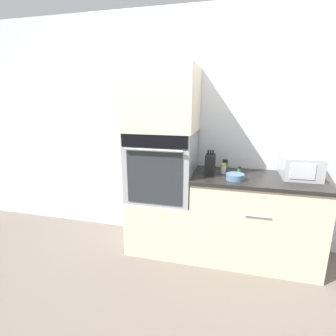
% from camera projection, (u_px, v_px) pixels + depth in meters
% --- Properties ---
extents(ground_plane, '(12.00, 12.00, 0.00)m').
position_uv_depth(ground_plane, '(188.00, 265.00, 2.59)').
color(ground_plane, '#6B6056').
extents(wall_back, '(8.00, 0.05, 2.50)m').
position_uv_depth(wall_back, '(200.00, 131.00, 2.86)').
color(wall_back, silver).
rests_on(wall_back, ground_plane).
extents(oven_cabinet_base, '(0.68, 0.60, 0.58)m').
position_uv_depth(oven_cabinet_base, '(163.00, 221.00, 2.88)').
color(oven_cabinet_base, beige).
rests_on(oven_cabinet_base, ground_plane).
extents(wall_oven, '(0.66, 0.64, 0.70)m').
position_uv_depth(wall_oven, '(163.00, 165.00, 2.71)').
color(wall_oven, '#9EA0A5').
rests_on(wall_oven, oven_cabinet_base).
extents(oven_cabinet_upper, '(0.68, 0.60, 0.62)m').
position_uv_depth(oven_cabinet_upper, '(162.00, 99.00, 2.55)').
color(oven_cabinet_upper, beige).
rests_on(oven_cabinet_upper, wall_oven).
extents(counter_unit, '(1.23, 0.63, 0.87)m').
position_uv_depth(counter_unit, '(254.00, 218.00, 2.62)').
color(counter_unit, beige).
rests_on(counter_unit, ground_plane).
extents(microwave, '(0.33, 0.38, 0.21)m').
position_uv_depth(microwave, '(300.00, 167.00, 2.48)').
color(microwave, '#B2B5BA').
rests_on(microwave, counter_unit).
extents(knife_block, '(0.09, 0.16, 0.24)m').
position_uv_depth(knife_block, '(210.00, 164.00, 2.59)').
color(knife_block, black).
rests_on(knife_block, counter_unit).
extents(bowl, '(0.17, 0.17, 0.06)m').
position_uv_depth(bowl, '(235.00, 177.00, 2.41)').
color(bowl, '#517599').
rests_on(bowl, counter_unit).
extents(condiment_jar_near, '(0.06, 0.06, 0.10)m').
position_uv_depth(condiment_jar_near, '(225.00, 165.00, 2.77)').
color(condiment_jar_near, '#427047').
rests_on(condiment_jar_near, counter_unit).
extents(condiment_jar_mid, '(0.06, 0.06, 0.10)m').
position_uv_depth(condiment_jar_mid, '(223.00, 169.00, 2.63)').
color(condiment_jar_mid, silver).
rests_on(condiment_jar_mid, counter_unit).
extents(condiment_jar_far, '(0.04, 0.04, 0.09)m').
position_uv_depth(condiment_jar_far, '(239.00, 171.00, 2.56)').
color(condiment_jar_far, '#427047').
rests_on(condiment_jar_far, counter_unit).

